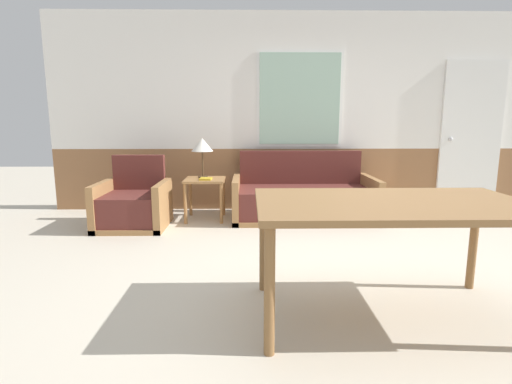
# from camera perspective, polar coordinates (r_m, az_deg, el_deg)

# --- Properties ---
(ground_plane) EXTENTS (16.00, 16.00, 0.00)m
(ground_plane) POSITION_cam_1_polar(r_m,az_deg,el_deg) (3.39, 14.03, -11.94)
(ground_plane) COLOR beige
(wall_back) EXTENTS (7.20, 0.09, 2.70)m
(wall_back) POSITION_cam_1_polar(r_m,az_deg,el_deg) (5.72, 7.65, 11.12)
(wall_back) COLOR #8E603D
(wall_back) RESTS_ON ground_plane
(couch) EXTENTS (1.81, 0.90, 0.85)m
(couch) POSITION_cam_1_polar(r_m,az_deg,el_deg) (5.20, 6.76, -1.06)
(couch) COLOR #9E7042
(couch) RESTS_ON ground_plane
(armchair) EXTENTS (0.79, 0.78, 0.83)m
(armchair) POSITION_cam_1_polar(r_m,az_deg,el_deg) (4.98, -17.08, -1.92)
(armchair) COLOR #9E7042
(armchair) RESTS_ON ground_plane
(side_table) EXTENTS (0.50, 0.50, 0.53)m
(side_table) POSITION_cam_1_polar(r_m,az_deg,el_deg) (5.11, -7.31, 0.86)
(side_table) COLOR #9E7042
(side_table) RESTS_ON ground_plane
(table_lamp) EXTENTS (0.28, 0.28, 0.51)m
(table_lamp) POSITION_cam_1_polar(r_m,az_deg,el_deg) (5.15, -7.69, 6.59)
(table_lamp) COLOR #4C3823
(table_lamp) RESTS_ON side_table
(book_stack) EXTENTS (0.15, 0.17, 0.02)m
(book_stack) POSITION_cam_1_polar(r_m,az_deg,el_deg) (5.01, -7.19, 1.88)
(book_stack) COLOR gold
(book_stack) RESTS_ON side_table
(dining_table) EXTENTS (1.69, 0.97, 0.76)m
(dining_table) POSITION_cam_1_polar(r_m,az_deg,el_deg) (2.64, 18.84, -2.77)
(dining_table) COLOR olive
(dining_table) RESTS_ON ground_plane
(entry_door) EXTENTS (0.86, 0.09, 2.07)m
(entry_door) POSITION_cam_1_polar(r_m,az_deg,el_deg) (6.42, 28.33, 7.02)
(entry_door) COLOR white
(entry_door) RESTS_ON ground_plane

